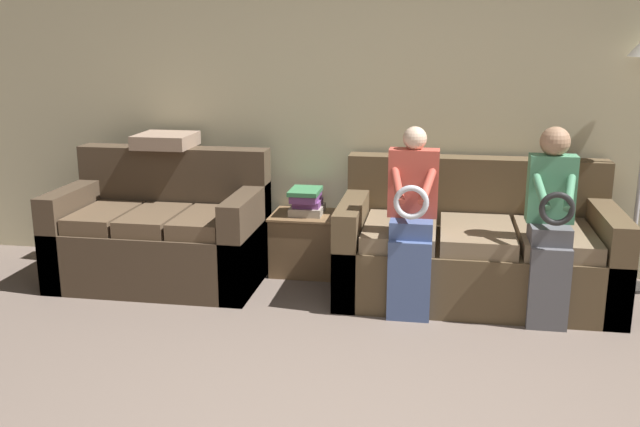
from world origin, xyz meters
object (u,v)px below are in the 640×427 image
Objects in this scene: couch_side at (163,235)px; child_right_seated at (551,217)px; couch_main at (475,250)px; child_left_seated at (412,216)px; throw_pillow at (166,140)px; side_shelf at (306,242)px; book_stack at (307,201)px.

child_right_seated reaches higher than couch_side.
couch_main is 0.69m from child_left_seated.
child_left_seated reaches higher than couch_main.
throw_pillow is at bearing 161.46° from child_left_seated.
child_left_seated is 1.99m from throw_pillow.
child_left_seated is 1.13m from side_shelf.
couch_side is at bearing -79.38° from throw_pillow.
couch_main is 1.26m from side_shelf.
child_right_seated is 3.88× the size of book_stack.
couch_side is 2.81× the size of side_shelf.
couch_main is 1.28m from book_stack.
throw_pillow is (-2.29, 0.20, 0.67)m from couch_main.
throw_pillow is (-1.06, -0.06, 0.44)m from book_stack.
throw_pillow is at bearing 175.00° from couch_main.
couch_side is 1.20× the size of child_left_seated.
book_stack is (-1.23, 0.26, 0.24)m from couch_main.
child_left_seated is (-0.42, -0.42, 0.33)m from couch_main.
couch_main is 1.27× the size of couch_side.
book_stack is at bearing 19.37° from couch_side.
couch_main is at bearing -12.05° from book_stack.
couch_side is 1.08m from book_stack.
couch_side is 3.55× the size of throw_pillow.
couch_side reaches higher than book_stack.
child_right_seated reaches higher than side_shelf.
book_stack reaches higher than side_shelf.
couch_main is 3.58× the size of side_shelf.
couch_side is 4.61× the size of book_stack.
book_stack is (-1.65, 0.68, -0.13)m from child_right_seated.
child_right_seated is at bearing -22.25° from side_shelf.
couch_side is 1.19× the size of child_right_seated.
side_shelf is at bearing 168.25° from couch_main.
couch_side reaches higher than couch_main.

